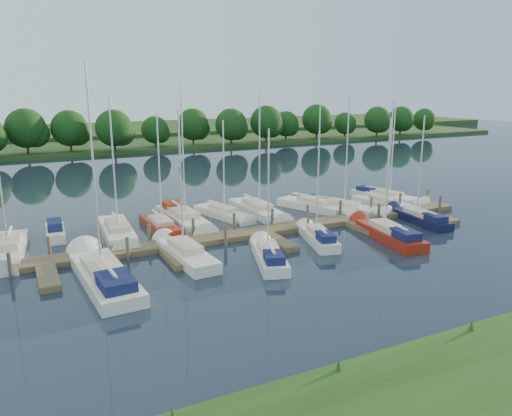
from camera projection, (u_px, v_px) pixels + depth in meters
name	position (u px, v px, depth m)	size (l,w,h in m)	color
ground	(316.00, 266.00, 32.80)	(260.00, 260.00, 0.00)	black
dock	(265.00, 234.00, 39.10)	(40.00, 6.00, 0.40)	brown
mooring_pilings	(258.00, 226.00, 39.98)	(38.24, 2.84, 2.00)	#473D33
far_shore	(106.00, 144.00, 97.90)	(180.00, 30.00, 0.60)	#27481B
distant_hill	(87.00, 131.00, 119.53)	(220.00, 40.00, 1.40)	#314C21
treeline	(81.00, 132.00, 83.33)	(146.12, 9.63, 7.95)	#38281C
sailboat_n_0	(9.00, 252.00, 34.65)	(2.74, 8.39, 10.79)	white
motorboat	(55.00, 232.00, 39.10)	(1.57, 4.74, 1.53)	white
sailboat_n_2	(118.00, 233.00, 39.04)	(2.58, 8.91, 11.29)	white
sailboat_n_3	(161.00, 227.00, 40.68)	(1.88, 7.68, 9.85)	maroon
sailboat_n_4	(183.00, 219.00, 42.86)	(2.48, 9.52, 12.10)	white
sailboat_n_5	(223.00, 214.00, 44.76)	(3.16, 7.04, 9.01)	white
sailboat_n_6	(258.00, 211.00, 45.77)	(2.23, 8.92, 11.40)	white
sailboat_n_7	(315.00, 207.00, 47.33)	(4.29, 8.21, 10.58)	white
sailboat_n_8	(341.00, 208.00, 47.13)	(5.39, 8.52, 11.05)	white
sailboat_n_9	(383.00, 204.00, 48.60)	(3.02, 7.07, 8.96)	white
sailboat_n_10	(386.00, 197.00, 51.53)	(3.97, 8.27, 10.38)	white
sailboat_s_0	(104.00, 277.00, 30.08)	(3.06, 10.69, 13.43)	white
sailboat_s_1	(185.00, 255.00, 34.02)	(2.37, 8.16, 10.52)	white
sailboat_s_2	(269.00, 257.00, 33.52)	(3.52, 7.14, 9.27)	white
sailboat_s_3	(318.00, 238.00, 37.64)	(3.07, 6.72, 8.74)	white
sailboat_s_4	(388.00, 235.00, 38.43)	(3.10, 8.56, 10.90)	maroon
sailboat_s_5	(419.00, 219.00, 43.14)	(2.55, 7.46, 9.49)	#101337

